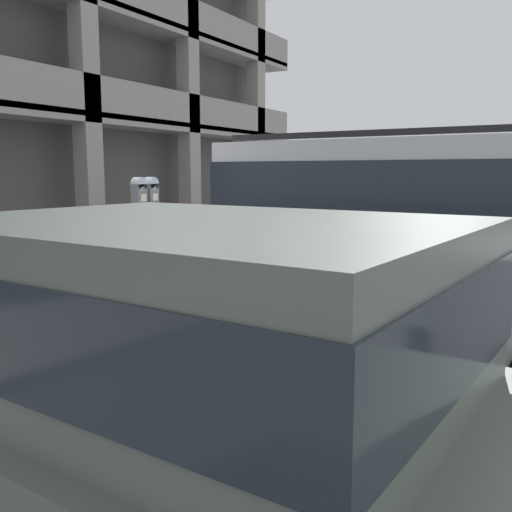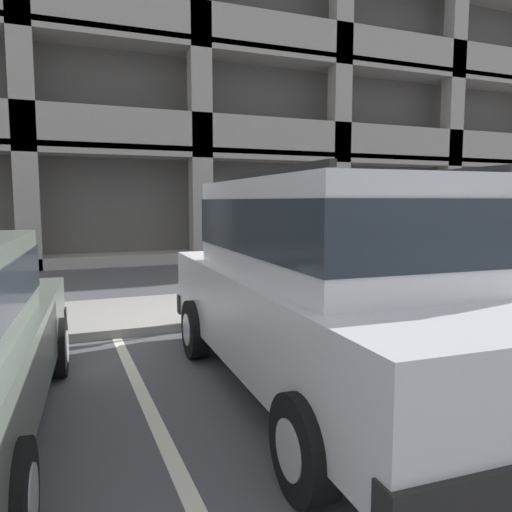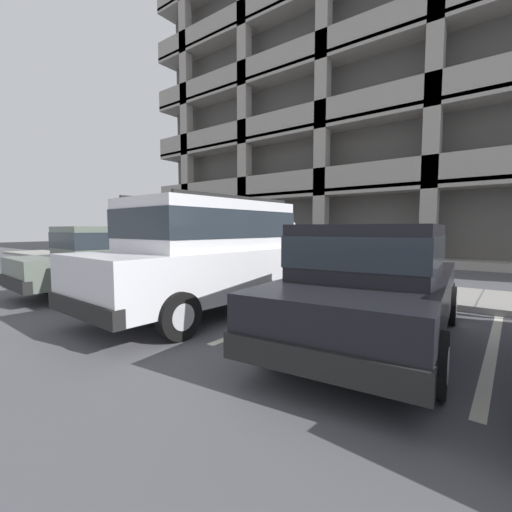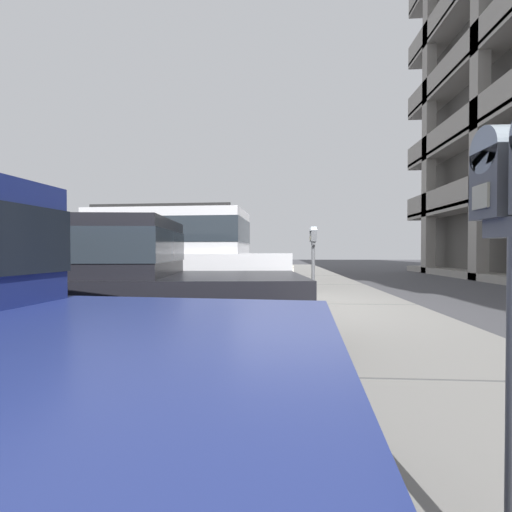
% 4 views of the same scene
% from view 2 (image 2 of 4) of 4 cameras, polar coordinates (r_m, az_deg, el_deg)
% --- Properties ---
extents(ground_plane, '(80.00, 80.00, 0.10)m').
position_cam_2_polar(ground_plane, '(6.94, -3.27, -9.03)').
color(ground_plane, '#4C4C51').
extents(sidewalk, '(40.00, 2.20, 0.12)m').
position_cam_2_polar(sidewalk, '(8.12, -6.24, -5.99)').
color(sidewalk, gray).
rests_on(sidewalk, ground_plane).
extents(parking_stall_lines, '(11.72, 4.80, 0.01)m').
position_cam_2_polar(parking_stall_lines, '(6.36, 13.66, -10.13)').
color(parking_stall_lines, silver).
rests_on(parking_stall_lines, ground_plane).
extents(silver_suv, '(2.16, 4.86, 2.03)m').
position_cam_2_polar(silver_suv, '(4.57, 8.23, -2.53)').
color(silver_suv, silver).
rests_on(silver_suv, ground_plane).
extents(parking_meter_near, '(0.35, 0.12, 1.54)m').
position_cam_2_polar(parking_meter_near, '(7.05, -3.98, 2.05)').
color(parking_meter_near, '#595B60').
rests_on(parking_meter_near, sidewalk).
extents(parking_garage, '(32.00, 10.00, 19.25)m').
position_cam_2_polar(parking_garage, '(20.91, -10.91, 26.50)').
color(parking_garage, '#54514D').
rests_on(parking_garage, ground_plane).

